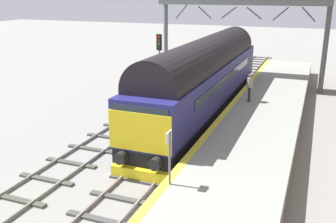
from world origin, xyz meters
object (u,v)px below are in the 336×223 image
Objects in this scene: diesel_locomotive at (205,76)px; signal_post_mid at (159,52)px; platform_number_sign at (169,150)px; waiting_passenger at (250,85)px.

diesel_locomotive reaches higher than signal_post_mid.
diesel_locomotive is 9.69× the size of platform_number_sign.
waiting_passenger is at bearing 16.59° from diesel_locomotive.
waiting_passenger is at bearing -36.20° from signal_post_mid.
signal_post_mid reaches higher than platform_number_sign.
waiting_passenger is (8.26, -6.05, -0.65)m from signal_post_mid.
diesel_locomotive is 2.70m from waiting_passenger.
platform_number_sign is (7.59, -17.36, -0.38)m from signal_post_mid.
diesel_locomotive is 10.73m from platform_number_sign.
signal_post_mid is at bearing 113.60° from platform_number_sign.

